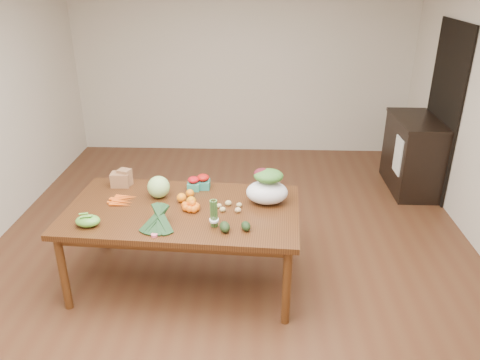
{
  "coord_description": "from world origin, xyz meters",
  "views": [
    {
      "loc": [
        0.24,
        -3.98,
        2.64
      ],
      "look_at": [
        0.09,
        0.0,
        0.83
      ],
      "focal_mm": 35.0,
      "sensor_mm": 36.0,
      "label": 1
    }
  ],
  "objects_px": {
    "cabinet": "(412,154)",
    "mandarin_cluster": "(192,205)",
    "cabbage": "(159,187)",
    "dining_table": "(185,245)",
    "paper_bag": "(120,178)",
    "asparagus_bundle": "(214,213)",
    "kale_bunch": "(157,221)",
    "salad_bag": "(267,188)"
  },
  "relations": [
    {
      "from": "cabinet",
      "to": "mandarin_cluster",
      "type": "distance_m",
      "value": 3.31
    },
    {
      "from": "cabbage",
      "to": "dining_table",
      "type": "bearing_deg",
      "value": -41.13
    },
    {
      "from": "paper_bag",
      "to": "asparagus_bundle",
      "type": "relative_size",
      "value": 0.91
    },
    {
      "from": "dining_table",
      "to": "paper_bag",
      "type": "height_order",
      "value": "paper_bag"
    },
    {
      "from": "dining_table",
      "to": "cabbage",
      "type": "relative_size",
      "value": 9.99
    },
    {
      "from": "kale_bunch",
      "to": "salad_bag",
      "type": "xyz_separation_m",
      "value": [
        0.87,
        0.5,
        0.06
      ]
    },
    {
      "from": "kale_bunch",
      "to": "asparagus_bundle",
      "type": "bearing_deg",
      "value": 10.92
    },
    {
      "from": "dining_table",
      "to": "cabinet",
      "type": "relative_size",
      "value": 1.95
    },
    {
      "from": "paper_bag",
      "to": "mandarin_cluster",
      "type": "distance_m",
      "value": 0.87
    },
    {
      "from": "cabbage",
      "to": "asparagus_bundle",
      "type": "distance_m",
      "value": 0.75
    },
    {
      "from": "cabinet",
      "to": "mandarin_cluster",
      "type": "xyz_separation_m",
      "value": [
        -2.52,
        -2.12,
        0.33
      ]
    },
    {
      "from": "kale_bunch",
      "to": "paper_bag",
      "type": "bearing_deg",
      "value": 125.95
    },
    {
      "from": "dining_table",
      "to": "paper_bag",
      "type": "xyz_separation_m",
      "value": [
        -0.65,
        0.43,
        0.46
      ]
    },
    {
      "from": "kale_bunch",
      "to": "dining_table",
      "type": "bearing_deg",
      "value": 72.32
    },
    {
      "from": "kale_bunch",
      "to": "salad_bag",
      "type": "height_order",
      "value": "salad_bag"
    },
    {
      "from": "paper_bag",
      "to": "cabbage",
      "type": "relative_size",
      "value": 1.14
    },
    {
      "from": "cabbage",
      "to": "salad_bag",
      "type": "height_order",
      "value": "salad_bag"
    },
    {
      "from": "cabinet",
      "to": "dining_table",
      "type": "bearing_deg",
      "value": -141.24
    },
    {
      "from": "cabinet",
      "to": "paper_bag",
      "type": "bearing_deg",
      "value": -152.95
    },
    {
      "from": "cabbage",
      "to": "salad_bag",
      "type": "xyz_separation_m",
      "value": [
        0.97,
        -0.07,
        0.04
      ]
    },
    {
      "from": "kale_bunch",
      "to": "mandarin_cluster",
      "type": "bearing_deg",
      "value": 58.91
    },
    {
      "from": "dining_table",
      "to": "cabbage",
      "type": "distance_m",
      "value": 0.57
    },
    {
      "from": "paper_bag",
      "to": "asparagus_bundle",
      "type": "height_order",
      "value": "asparagus_bundle"
    },
    {
      "from": "cabinet",
      "to": "asparagus_bundle",
      "type": "distance_m",
      "value": 3.36
    },
    {
      "from": "cabinet",
      "to": "asparagus_bundle",
      "type": "bearing_deg",
      "value": -133.86
    },
    {
      "from": "salad_bag",
      "to": "dining_table",
      "type": "bearing_deg",
      "value": -169.36
    },
    {
      "from": "paper_bag",
      "to": "kale_bunch",
      "type": "bearing_deg",
      "value": -57.43
    },
    {
      "from": "paper_bag",
      "to": "asparagus_bundle",
      "type": "distance_m",
      "value": 1.21
    },
    {
      "from": "dining_table",
      "to": "paper_bag",
      "type": "relative_size",
      "value": 8.76
    },
    {
      "from": "salad_bag",
      "to": "cabinet",
      "type": "bearing_deg",
      "value": 46.12
    },
    {
      "from": "dining_table",
      "to": "cabinet",
      "type": "height_order",
      "value": "cabinet"
    },
    {
      "from": "asparagus_bundle",
      "to": "salad_bag",
      "type": "bearing_deg",
      "value": 49.62
    },
    {
      "from": "dining_table",
      "to": "salad_bag",
      "type": "xyz_separation_m",
      "value": [
        0.73,
        0.14,
        0.52
      ]
    },
    {
      "from": "dining_table",
      "to": "cabinet",
      "type": "bearing_deg",
      "value": 42.14
    },
    {
      "from": "mandarin_cluster",
      "to": "cabbage",
      "type": "bearing_deg",
      "value": 144.55
    },
    {
      "from": "cabinet",
      "to": "asparagus_bundle",
      "type": "relative_size",
      "value": 4.08
    },
    {
      "from": "salad_bag",
      "to": "cabbage",
      "type": "bearing_deg",
      "value": 175.64
    },
    {
      "from": "mandarin_cluster",
      "to": "kale_bunch",
      "type": "height_order",
      "value": "kale_bunch"
    },
    {
      "from": "mandarin_cluster",
      "to": "asparagus_bundle",
      "type": "distance_m",
      "value": 0.36
    },
    {
      "from": "cabinet",
      "to": "asparagus_bundle",
      "type": "xyz_separation_m",
      "value": [
        -2.31,
        -2.4,
        0.4
      ]
    },
    {
      "from": "salad_bag",
      "to": "paper_bag",
      "type": "bearing_deg",
      "value": 167.9
    },
    {
      "from": "paper_bag",
      "to": "salad_bag",
      "type": "xyz_separation_m",
      "value": [
        1.38,
        -0.3,
        0.06
      ]
    }
  ]
}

